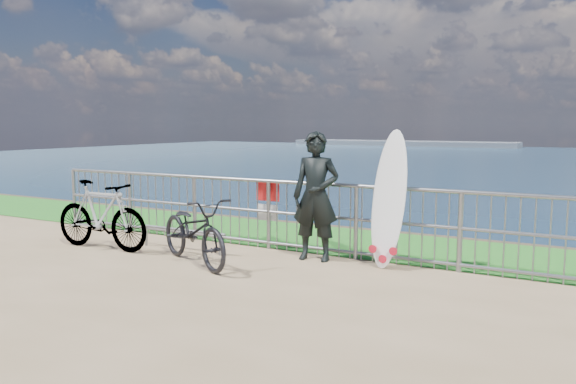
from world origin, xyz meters
The scene contains 8 objects.
grass_strip centered at (0.00, 2.70, 0.01)m, with size 120.00×120.00×0.00m, color #1C661C.
seascape centered at (-43.75, 147.49, -4.03)m, with size 260.00×260.00×5.00m.
railing centered at (0.01, 1.60, 0.58)m, with size 10.06×0.10×1.13m.
surfer centered at (0.49, 1.29, 0.95)m, with size 0.69×0.46×1.90m, color black.
surfboard centered at (1.55, 1.44, 0.90)m, with size 0.57×0.52×1.95m.
bicycle_near centered at (-0.93, 0.23, 0.49)m, with size 0.65×1.87×0.98m, color black.
bicycle_far centered at (-2.84, 0.27, 0.56)m, with size 0.52×1.85×1.11m, color black.
bike_rack centered at (-1.66, 0.83, 0.29)m, with size 1.69×0.05×0.35m.
Camera 1 is at (4.04, -6.05, 2.01)m, focal length 35.00 mm.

